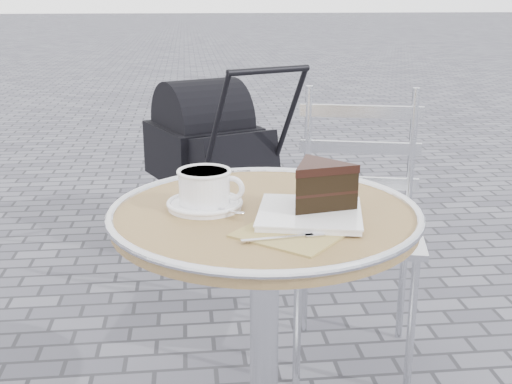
{
  "coord_description": "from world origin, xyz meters",
  "views": [
    {
      "loc": [
        -0.17,
        -1.38,
        1.21
      ],
      "look_at": [
        -0.02,
        -0.01,
        0.78
      ],
      "focal_mm": 45.0,
      "sensor_mm": 36.0,
      "label": 1
    }
  ],
  "objects": [
    {
      "name": "cappuccino_set",
      "position": [
        -0.13,
        0.04,
        0.77
      ],
      "size": [
        0.18,
        0.19,
        0.09
      ],
      "rotation": [
        0.0,
        0.0,
        -0.28
      ],
      "color": "white",
      "rests_on": "cafe_table"
    },
    {
      "name": "baby_stroller",
      "position": [
        -0.06,
        1.68,
        0.42
      ],
      "size": [
        0.72,
        0.97,
        0.93
      ],
      "rotation": [
        0.0,
        0.0,
        0.41
      ],
      "color": "black",
      "rests_on": "ground"
    },
    {
      "name": "cake_plate_set",
      "position": [
        0.11,
        -0.05,
        0.79
      ],
      "size": [
        0.33,
        0.36,
        0.12
      ],
      "rotation": [
        0.0,
        0.0,
        -0.22
      ],
      "color": "#9E8456",
      "rests_on": "cafe_table"
    },
    {
      "name": "bistro_chair",
      "position": [
        0.39,
        0.61,
        0.57
      ],
      "size": [
        0.5,
        0.5,
        0.91
      ],
      "rotation": [
        0.0,
        0.0,
        -0.25
      ],
      "color": "silver",
      "rests_on": "ground"
    },
    {
      "name": "cafe_table",
      "position": [
        0.0,
        0.0,
        0.57
      ],
      "size": [
        0.72,
        0.72,
        0.74
      ],
      "color": "silver",
      "rests_on": "ground"
    }
  ]
}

